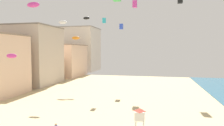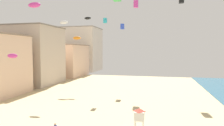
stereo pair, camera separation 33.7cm
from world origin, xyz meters
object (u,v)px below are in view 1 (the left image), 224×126
at_px(kite_white_parafoil, 63,22).
at_px(kite_blue_box, 121,27).
at_px(kite_magenta_parafoil_2, 12,56).
at_px(kite_black_parafoil, 86,18).
at_px(kite_magenta_parafoil_3, 33,5).
at_px(kite_magenta_box, 135,4).
at_px(kite_cyan_box, 104,21).
at_px(kite_black_box, 180,0).
at_px(kite_orange_parafoil, 76,38).
at_px(lifeguard_stand, 140,114).

bearing_deg(kite_white_parafoil, kite_blue_box, 50.66).
bearing_deg(kite_magenta_parafoil_2, kite_black_parafoil, 80.71).
bearing_deg(kite_magenta_parafoil_3, kite_magenta_box, 43.53).
height_order(kite_cyan_box, kite_black_box, kite_black_box).
distance_m(kite_cyan_box, kite_orange_parafoil, 8.20).
xyz_separation_m(lifeguard_stand, kite_cyan_box, (-9.20, 19.18, 13.57)).
distance_m(lifeguard_stand, kite_black_box, 31.12).
bearing_deg(kite_blue_box, lifeguard_stand, -75.32).
distance_m(lifeguard_stand, kite_magenta_box, 30.87).
distance_m(kite_magenta_parafoil_2, kite_white_parafoil, 12.30).
bearing_deg(kite_black_parafoil, kite_magenta_parafoil_2, -99.29).
xyz_separation_m(kite_magenta_box, kite_white_parafoil, (-12.51, -11.58, -5.31)).
xyz_separation_m(kite_cyan_box, kite_white_parafoil, (-6.64, -5.87, -0.91)).
relative_size(lifeguard_stand, kite_magenta_parafoil_3, 1.04).
bearing_deg(kite_white_parafoil, kite_magenta_parafoil_2, -108.57).
bearing_deg(kite_black_parafoil, kite_magenta_parafoil_3, -103.81).
bearing_deg(kite_white_parafoil, kite_black_box, 25.98).
bearing_deg(kite_white_parafoil, kite_black_parafoil, 88.59).
bearing_deg(kite_orange_parafoil, kite_cyan_box, -13.49).
bearing_deg(kite_white_parafoil, kite_orange_parafoil, 94.29).
relative_size(kite_magenta_box, kite_magenta_parafoil_2, 0.90).
bearing_deg(kite_magenta_parafoil_3, kite_black_parafoil, 76.19).
bearing_deg(kite_magenta_parafoil_2, kite_magenta_box, 53.70).
height_order(lifeguard_stand, kite_cyan_box, kite_cyan_box).
xyz_separation_m(kite_black_parafoil, kite_blue_box, (9.06, -1.07, -2.44)).
height_order(kite_black_box, kite_blue_box, kite_black_box).
bearing_deg(lifeguard_stand, kite_white_parafoil, 155.65).
bearing_deg(kite_cyan_box, kite_white_parafoil, -138.52).
distance_m(lifeguard_stand, kite_magenta_parafoil_3, 26.55).
height_order(lifeguard_stand, kite_magenta_box, kite_magenta_box).
height_order(kite_magenta_parafoil_2, kite_black_parafoil, kite_black_parafoil).
distance_m(lifeguard_stand, kite_magenta_parafoil_2, 20.53).
distance_m(kite_magenta_box, kite_white_parafoil, 17.86).
bearing_deg(kite_cyan_box, kite_black_parafoil, 133.75).
height_order(kite_magenta_box, kite_black_parafoil, kite_magenta_box).
bearing_deg(kite_magenta_parafoil_3, kite_magenta_parafoil_2, -87.05).
distance_m(kite_black_parafoil, kite_magenta_parafoil_3, 16.80).
relative_size(kite_magenta_box, kite_orange_parafoil, 0.82).
height_order(kite_orange_parafoil, kite_magenta_parafoil_3, kite_magenta_parafoil_3).
distance_m(kite_magenta_parafoil_2, kite_black_parafoil, 24.51).
relative_size(kite_magenta_box, kite_white_parafoil, 0.95).
bearing_deg(kite_blue_box, kite_magenta_box, 2.79).
relative_size(kite_magenta_box, kite_magenta_parafoil_3, 0.64).
distance_m(kite_orange_parafoil, kite_black_parafoil, 7.21).
bearing_deg(lifeguard_stand, kite_blue_box, 120.34).
distance_m(kite_cyan_box, kite_black_box, 17.30).
bearing_deg(kite_orange_parafoil, kite_magenta_parafoil_2, -99.04).
bearing_deg(kite_magenta_box, kite_blue_box, -177.21).
xyz_separation_m(kite_black_box, kite_black_parafoil, (-22.17, 1.54, -3.03)).
xyz_separation_m(kite_magenta_parafoil_2, kite_white_parafoil, (3.38, 10.06, 6.22)).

